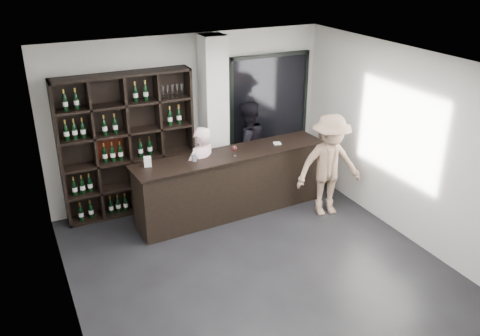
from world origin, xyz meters
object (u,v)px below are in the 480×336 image
taster_pink (202,173)px  taster_black (247,148)px  wine_shelf (128,145)px  tasting_counter (232,183)px  customer (329,166)px

taster_pink → taster_black: (1.10, 0.55, 0.07)m
wine_shelf → tasting_counter: 1.83m
tasting_counter → taster_black: 0.94m
tasting_counter → customer: (1.45, -0.70, 0.33)m
taster_black → customer: bearing=117.7°
tasting_counter → taster_black: bearing=43.8°
taster_black → customer: 1.60m
customer → wine_shelf: bearing=162.1°
wine_shelf → taster_pink: bearing=-35.6°
wine_shelf → tasting_counter: size_ratio=0.72×
customer → tasting_counter: bearing=163.5°
wine_shelf → customer: bearing=-27.2°
tasting_counter → taster_pink: bearing=165.2°
taster_pink → customer: (1.95, -0.80, 0.08)m
taster_black → customer: customer is taller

